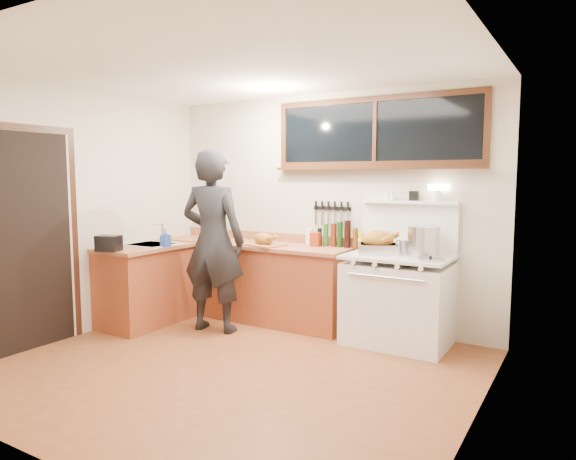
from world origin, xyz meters
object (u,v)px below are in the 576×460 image
Objects in this scene: roast_turkey at (379,244)px; vintage_stove at (398,298)px; man at (213,241)px; cutting_board at (264,241)px.

vintage_stove is at bearing 2.26° from roast_turkey.
man is at bearing -160.36° from roast_turkey.
roast_turkey is at bearing 19.64° from man.
vintage_stove is 1.62m from cutting_board.
roast_turkey is (1.32, 0.10, 0.05)m from cutting_board.
man is 4.05× the size of roast_turkey.
man reaches higher than vintage_stove.
man reaches higher than roast_turkey.
cutting_board is 1.04× the size of roast_turkey.
vintage_stove is 3.29× the size of roast_turkey.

